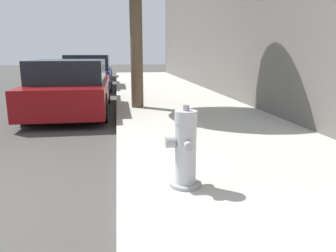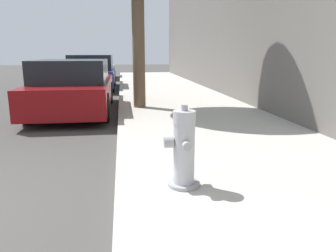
% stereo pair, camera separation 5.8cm
% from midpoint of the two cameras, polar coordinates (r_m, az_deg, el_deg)
% --- Properties ---
extents(sidewalk_slab, '(3.37, 40.00, 0.16)m').
position_cam_midpoint_polar(sidewalk_slab, '(3.52, 20.48, -11.67)').
color(sidewalk_slab, '#B7B2A8').
rests_on(sidewalk_slab, ground_plane).
extents(fire_hydrant, '(0.37, 0.37, 0.83)m').
position_cam_midpoint_polar(fire_hydrant, '(3.27, 3.23, -4.18)').
color(fire_hydrant, '#97979C').
rests_on(fire_hydrant, sidewalk_slab).
extents(parked_car_near, '(1.80, 4.42, 1.31)m').
position_cam_midpoint_polar(parked_car_near, '(8.57, -15.86, 6.54)').
color(parked_car_near, maroon).
rests_on(parked_car_near, ground_plane).
extents(parked_car_mid, '(1.83, 4.23, 1.39)m').
position_cam_midpoint_polar(parked_car_mid, '(14.01, -12.94, 9.05)').
color(parked_car_mid, navy).
rests_on(parked_car_mid, ground_plane).
extents(parked_car_far, '(1.84, 3.88, 1.19)m').
position_cam_midpoint_polar(parked_car_far, '(19.71, -11.97, 9.79)').
color(parked_car_far, silver).
rests_on(parked_car_far, ground_plane).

